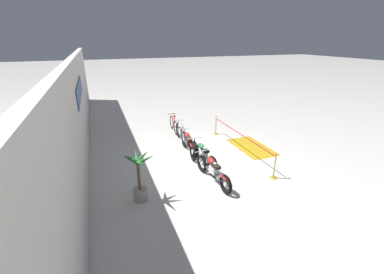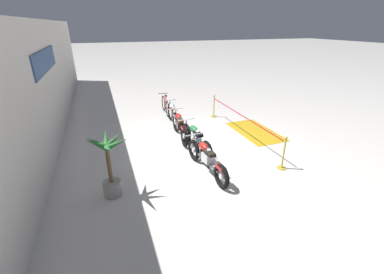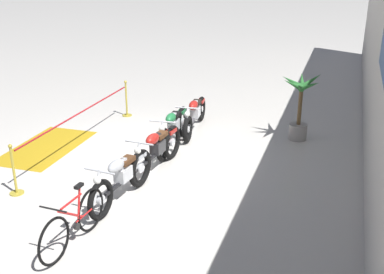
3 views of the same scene
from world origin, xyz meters
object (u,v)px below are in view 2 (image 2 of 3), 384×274
(motorcycle_green_1, at_px, (196,140))
(stanchion_far_left, at_px, (257,132))
(motorcycle_red_0, at_px, (206,159))
(motorcycle_red_2, at_px, (180,126))
(potted_palm_left_of_row, at_px, (109,165))
(stanchion_mid_left, at_px, (214,109))
(motorcycle_silver_3, at_px, (173,114))
(bicycle, at_px, (165,106))
(floor_banner, at_px, (255,131))

(motorcycle_green_1, relative_size, stanchion_far_left, 0.48)
(motorcycle_red_0, xyz_separation_m, motorcycle_red_2, (2.67, -0.00, 0.04))
(motorcycle_red_0, relative_size, potted_palm_left_of_row, 1.35)
(stanchion_far_left, bearing_deg, stanchion_mid_left, -0.00)
(stanchion_far_left, bearing_deg, motorcycle_silver_3, 33.20)
(motorcycle_red_0, bearing_deg, stanchion_mid_left, -26.63)
(bicycle, height_order, floor_banner, bicycle)
(floor_banner, bearing_deg, motorcycle_silver_3, 56.98)
(bicycle, bearing_deg, motorcycle_silver_3, 177.38)
(motorcycle_silver_3, relative_size, bicycle, 1.25)
(motorcycle_green_1, relative_size, stanchion_mid_left, 2.31)
(motorcycle_silver_3, bearing_deg, motorcycle_red_0, 178.02)
(stanchion_far_left, bearing_deg, motorcycle_red_0, 110.83)
(bicycle, bearing_deg, motorcycle_red_2, 176.03)
(motorcycle_silver_3, bearing_deg, potted_palm_left_of_row, 146.84)
(floor_banner, bearing_deg, motorcycle_red_0, 124.76)
(floor_banner, bearing_deg, bicycle, 38.82)
(bicycle, bearing_deg, stanchion_far_left, -157.15)
(motorcycle_red_0, bearing_deg, stanchion_far_left, -69.17)
(bicycle, xyz_separation_m, potted_palm_left_of_row, (-5.92, 2.89, 0.46))
(potted_palm_left_of_row, bearing_deg, motorcycle_silver_3, -33.16)
(motorcycle_red_0, distance_m, bicycle, 5.70)
(potted_palm_left_of_row, relative_size, stanchion_far_left, 0.35)
(stanchion_mid_left, bearing_deg, motorcycle_green_1, 146.74)
(motorcycle_green_1, distance_m, floor_banner, 3.15)
(motorcycle_green_1, xyz_separation_m, stanchion_mid_left, (3.22, -2.11, -0.13))
(motorcycle_green_1, height_order, floor_banner, motorcycle_green_1)
(motorcycle_red_2, bearing_deg, floor_banner, -97.94)
(bicycle, bearing_deg, motorcycle_red_0, 177.84)
(bicycle, distance_m, potted_palm_left_of_row, 6.60)
(motorcycle_green_1, bearing_deg, stanchion_mid_left, -33.26)
(motorcycle_red_2, relative_size, stanchion_far_left, 0.46)
(motorcycle_green_1, height_order, motorcycle_silver_3, motorcycle_green_1)
(motorcycle_red_2, relative_size, potted_palm_left_of_row, 1.31)
(motorcycle_silver_3, distance_m, floor_banner, 3.52)
(motorcycle_red_2, bearing_deg, bicycle, -3.97)
(motorcycle_green_1, distance_m, motorcycle_red_2, 1.40)
(bicycle, bearing_deg, motorcycle_green_1, 179.05)
(motorcycle_red_2, height_order, floor_banner, motorcycle_red_2)
(motorcycle_red_2, bearing_deg, motorcycle_green_1, -174.38)
(potted_palm_left_of_row, xyz_separation_m, stanchion_mid_left, (4.72, -4.93, -0.51))
(motorcycle_red_2, distance_m, potted_palm_left_of_row, 3.96)
(bicycle, distance_m, stanchion_far_left, 5.26)
(motorcycle_silver_3, relative_size, potted_palm_left_of_row, 1.26)
(potted_palm_left_of_row, bearing_deg, bicycle, -26.02)
(potted_palm_left_of_row, distance_m, stanchion_mid_left, 6.84)
(motorcycle_green_1, height_order, stanchion_far_left, stanchion_far_left)
(motorcycle_green_1, distance_m, stanchion_far_left, 2.16)
(stanchion_far_left, bearing_deg, motorcycle_red_2, 51.18)
(motorcycle_red_0, height_order, bicycle, bicycle)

